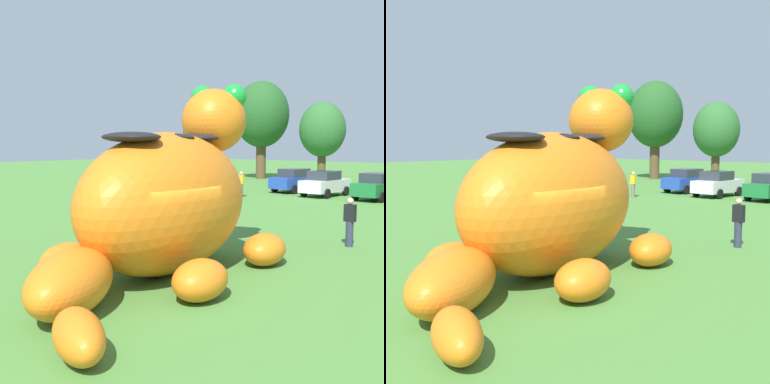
# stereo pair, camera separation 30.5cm
# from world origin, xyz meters

# --- Properties ---
(ground_plane) EXTENTS (160.00, 160.00, 0.00)m
(ground_plane) POSITION_xyz_m (0.00, 0.00, 0.00)
(ground_plane) COLOR #4C8438
(giant_inflatable_creature) EXTENTS (7.30, 10.05, 5.50)m
(giant_inflatable_creature) POSITION_xyz_m (-0.70, 0.95, 2.01)
(giant_inflatable_creature) COLOR orange
(giant_inflatable_creature) RESTS_ON ground
(car_blue) EXTENTS (2.28, 4.26, 1.72)m
(car_blue) POSITION_xyz_m (-9.77, 23.19, 0.86)
(car_blue) COLOR #2347B7
(car_blue) RESTS_ON ground
(car_white) EXTENTS (2.05, 4.16, 1.72)m
(car_white) POSITION_xyz_m (-6.78, 22.03, 0.86)
(car_white) COLOR white
(car_white) RESTS_ON ground
(car_green) EXTENTS (2.17, 4.21, 1.72)m
(car_green) POSITION_xyz_m (-3.25, 22.23, 0.86)
(car_green) COLOR #1E7238
(car_green) RESTS_ON ground
(tree_far_left) EXTENTS (4.20, 4.20, 7.45)m
(tree_far_left) POSITION_xyz_m (-27.11, 32.78, 4.87)
(tree_far_left) COLOR brown
(tree_far_left) RESTS_ON ground
(tree_left) EXTENTS (5.45, 5.45, 9.67)m
(tree_left) POSITION_xyz_m (-19.34, 32.84, 6.32)
(tree_left) COLOR brown
(tree_left) RESTS_ON ground
(tree_mid_left) EXTENTS (4.07, 4.07, 7.22)m
(tree_mid_left) POSITION_xyz_m (-12.35, 32.17, 4.72)
(tree_mid_left) COLOR brown
(tree_mid_left) RESTS_ON ground
(spectator_mid_field) EXTENTS (0.38, 0.26, 1.71)m
(spectator_mid_field) POSITION_xyz_m (1.62, 7.53, 0.85)
(spectator_mid_field) COLOR #2D334C
(spectator_mid_field) RESTS_ON ground
(spectator_by_cars) EXTENTS (0.38, 0.26, 1.71)m
(spectator_by_cars) POSITION_xyz_m (-9.59, 5.19, 0.85)
(spectator_by_cars) COLOR #726656
(spectator_by_cars) RESTS_ON ground
(spectator_wandering) EXTENTS (0.38, 0.26, 1.71)m
(spectator_wandering) POSITION_xyz_m (-10.60, 17.75, 0.85)
(spectator_wandering) COLOR #726656
(spectator_wandering) RESTS_ON ground
(spectator_far_side) EXTENTS (0.38, 0.26, 1.71)m
(spectator_far_side) POSITION_xyz_m (-10.66, 10.90, 0.85)
(spectator_far_side) COLOR black
(spectator_far_side) RESTS_ON ground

